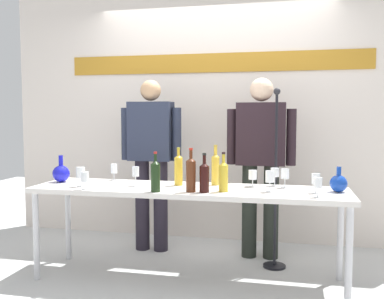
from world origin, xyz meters
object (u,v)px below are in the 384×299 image
wine_glass_left_1 (85,177)px  wine_glass_right_3 (318,183)px  decanter_blue_right (339,183)px  wine_glass_right_5 (275,173)px  wine_bottle_1 (155,175)px  wine_bottle_4 (178,169)px  wine_glass_left_3 (114,169)px  wine_glass_left_2 (136,172)px  wine_glass_right_0 (270,177)px  presenter_right (261,155)px  wine_bottle_2 (191,174)px  wine_bottle_5 (223,175)px  wine_glass_left_0 (81,173)px  wine_glass_right_4 (253,175)px  wine_glass_right_1 (285,174)px  wine_glass_right_2 (316,179)px  display_table (188,195)px  presenter_left (151,153)px  microphone_stand (275,208)px  wine_bottle_3 (215,168)px  decanter_blue_left (61,173)px

wine_glass_left_1 → wine_glass_right_3: wine_glass_right_3 is taller
decanter_blue_right → wine_glass_right_5: size_ratio=1.30×
wine_bottle_1 → wine_glass_left_1: size_ratio=2.19×
wine_bottle_4 → wine_glass_left_3: wine_bottle_4 is taller
wine_glass_left_2 → wine_glass_right_0: bearing=-2.0°
presenter_right → wine_bottle_2: size_ratio=5.02×
wine_bottle_5 → wine_glass_left_0: bearing=-178.7°
wine_glass_left_3 → wine_glass_right_5: wine_glass_right_5 is taller
wine_bottle_4 → wine_glass_right_4: bearing=4.1°
wine_glass_left_2 → wine_glass_right_1: 1.22m
wine_glass_right_2 → wine_bottle_1: bearing=-170.1°
display_table → wine_glass_right_3: 1.03m
display_table → wine_glass_right_0: 0.68m
wine_glass_right_0 → wine_glass_right_5: wine_glass_right_0 is taller
wine_glass_right_3 → wine_glass_left_3: bearing=165.6°
wine_glass_right_3 → wine_glass_right_5: wine_glass_right_5 is taller
presenter_left → wine_glass_right_1: 1.40m
presenter_right → wine_glass_left_0: presenter_right is taller
wine_glass_left_0 → wine_glass_right_0: 1.52m
wine_glass_right_2 → microphone_stand: bearing=122.9°
presenter_right → wine_glass_left_1: bearing=-144.1°
decanter_blue_right → wine_bottle_4: (-1.27, 0.05, 0.07)m
decanter_blue_right → wine_glass_right_2: size_ratio=1.32×
wine_bottle_2 → display_table: bearing=109.7°
wine_bottle_5 → wine_glass_right_4: wine_bottle_5 is taller
wine_glass_right_1 → wine_glass_right_3: bearing=-57.7°
wine_bottle_2 → wine_glass_right_5: 0.75m
wine_glass_right_3 → microphone_stand: microphone_stand is taller
wine_bottle_2 → wine_glass_right_3: 0.93m
wine_bottle_5 → wine_glass_left_1: size_ratio=2.16×
wine_bottle_2 → wine_glass_left_2: size_ratio=2.07×
presenter_right → wine_glass_left_1: presenter_right is taller
wine_bottle_1 → wine_bottle_5: (0.50, 0.12, -0.00)m
wine_bottle_3 → wine_bottle_5: size_ratio=1.11×
wine_glass_left_1 → wine_glass_right_4: size_ratio=1.01×
wine_bottle_3 → wine_glass_left_1: (-0.97, -0.44, -0.05)m
wine_glass_right_4 → decanter_blue_left: bearing=-176.6°
presenter_right → microphone_stand: presenter_right is taller
presenter_left → wine_glass_left_2: size_ratio=10.40×
presenter_right → microphone_stand: size_ratio=1.07×
presenter_left → wine_glass_left_0: bearing=-111.7°
wine_bottle_3 → wine_glass_right_4: size_ratio=2.42×
display_table → wine_glass_right_2: size_ratio=17.20×
decanter_blue_left → wine_bottle_3: (1.34, 0.14, 0.06)m
decanter_blue_left → wine_glass_right_0: 1.80m
wine_glass_left_1 → wine_bottle_5: bearing=7.2°
wine_bottle_4 → wine_glass_right_3: bearing=-15.1°
decanter_blue_right → wine_glass_right_0: (-0.51, -0.10, 0.05)m
wine_glass_left_3 → wine_glass_right_2: (1.73, -0.28, 0.00)m
wine_glass_right_3 → wine_bottle_5: bearing=173.3°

